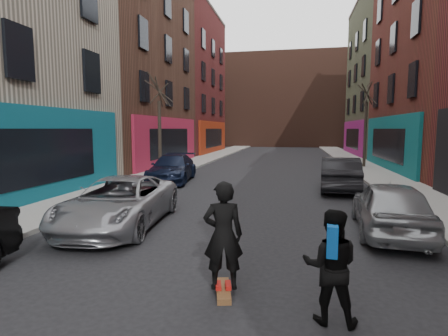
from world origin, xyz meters
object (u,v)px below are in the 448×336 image
at_px(tree_right_far, 366,116).
at_px(parked_right_end, 340,174).
at_px(pedestrian, 331,265).
at_px(parked_left_end, 172,168).
at_px(tree_left_far, 159,117).
at_px(parked_left_far, 120,202).
at_px(skateboard, 223,291).
at_px(parked_right_far, 390,207).
at_px(skateboarder, 223,235).

bearing_deg(tree_right_far, parked_right_end, -106.15).
distance_m(tree_right_far, pedestrian, 20.99).
distance_m(parked_left_end, pedestrian, 13.73).
distance_m(tree_left_far, parked_left_far, 11.26).
xyz_separation_m(tree_right_far, skateboard, (-5.79, -19.87, -3.48)).
xyz_separation_m(parked_left_end, parked_right_far, (8.55, -7.38, 0.01)).
bearing_deg(parked_left_end, skateboard, -73.85).
bearing_deg(skateboarder, tree_left_far, -78.60).
xyz_separation_m(parked_left_far, skateboard, (3.61, -3.36, -0.63)).
relative_size(parked_left_far, pedestrian, 3.04).
distance_m(parked_left_end, skateboard, 12.56).
bearing_deg(tree_left_far, tree_right_far, 25.82).
bearing_deg(parked_left_far, tree_left_far, 100.89).
relative_size(tree_right_far, parked_left_end, 1.43).
distance_m(parked_left_end, parked_right_far, 11.30).
height_order(tree_left_far, parked_left_far, tree_left_far).
relative_size(parked_left_far, skateboarder, 2.75).
xyz_separation_m(parked_right_far, skateboard, (-3.54, -4.12, -0.65)).
height_order(tree_right_far, parked_left_far, tree_right_far).
height_order(tree_left_far, parked_left_end, tree_left_far).
bearing_deg(parked_right_end, parked_right_far, 98.98).
relative_size(tree_left_far, parked_left_end, 1.37).
height_order(parked_left_far, parked_right_far, parked_right_far).
relative_size(tree_left_far, pedestrian, 4.05).
xyz_separation_m(parked_left_far, parked_right_end, (6.68, 7.13, 0.05)).
bearing_deg(skateboard, skateboarder, 0.00).
height_order(skateboard, pedestrian, pedestrian).
relative_size(tree_left_far, parked_right_far, 1.59).
relative_size(tree_right_far, parked_right_far, 1.67).
xyz_separation_m(parked_left_far, pedestrian, (5.23, -3.87, 0.13)).
bearing_deg(skateboarder, parked_left_end, -80.54).
relative_size(parked_right_far, parked_right_end, 0.92).
xyz_separation_m(tree_left_far, skateboarder, (6.61, -13.87, -2.39)).
relative_size(parked_left_far, parked_left_end, 1.03).
height_order(tree_right_far, pedestrian, tree_right_far).
relative_size(tree_right_far, parked_right_end, 1.53).
bearing_deg(parked_left_end, skateboarder, -73.85).
xyz_separation_m(tree_right_far, skateboarder, (-5.79, -19.87, -2.54)).
xyz_separation_m(tree_right_far, parked_right_far, (-2.25, -15.75, -2.83)).
bearing_deg(parked_right_far, parked_left_end, -36.06).
xyz_separation_m(skateboard, skateboarder, (0.00, 0.00, 0.94)).
bearing_deg(tree_left_far, skateboard, -64.53).
xyz_separation_m(parked_right_far, parked_right_end, (-0.47, 6.36, 0.04)).
bearing_deg(tree_left_far, parked_left_end, -55.98).
height_order(tree_right_far, parked_right_end, tree_right_far).
xyz_separation_m(parked_right_end, skateboard, (-3.07, -10.49, -0.68)).
distance_m(parked_right_far, skateboard, 5.48).
distance_m(tree_right_far, parked_right_end, 10.16).
bearing_deg(parked_right_end, tree_left_far, -14.52).
bearing_deg(parked_left_end, parked_left_far, -87.62).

